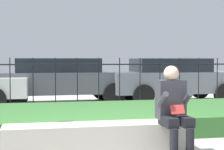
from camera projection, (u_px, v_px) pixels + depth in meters
name	position (u px, v px, depth m)	size (l,w,h in m)	color
stone_bench	(99.00, 141.00, 5.18)	(2.61, 0.48, 0.44)	#B7B2A3
person_seated_reader	(173.00, 107.00, 5.09)	(0.42, 0.73, 1.24)	black
grass_berm	(89.00, 118.00, 7.31)	(10.05, 2.88, 0.35)	#33662D
iron_fence	(77.00, 84.00, 9.25)	(8.05, 0.03, 1.37)	black
car_parked_right	(173.00, 79.00, 11.72)	(4.06, 1.91, 1.36)	slate
car_parked_center	(62.00, 79.00, 11.29)	(4.50, 2.00, 1.36)	#4C5156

